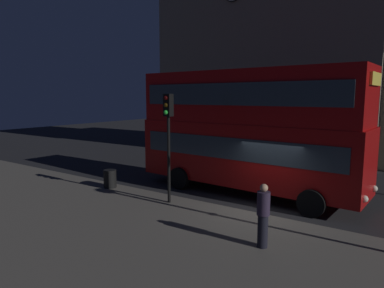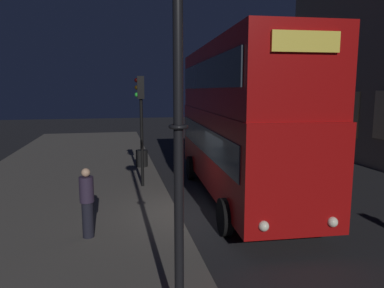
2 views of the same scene
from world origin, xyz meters
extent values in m
plane|color=#232326|center=(0.00, 0.00, 0.00)|extent=(80.00, 80.00, 0.00)
cube|color=#5B564F|center=(0.00, -4.41, 0.06)|extent=(44.00, 7.86, 0.12)
cube|color=gray|center=(-5.36, 14.03, 8.29)|extent=(15.77, 7.87, 16.58)
cube|color=#E5C67F|center=(-10.09, 10.06, 2.24)|extent=(2.02, 0.06, 2.40)
cube|color=#E5C67F|center=(-6.94, 10.06, 2.56)|extent=(2.02, 0.06, 2.44)
cube|color=#F9E09E|center=(-3.78, 10.06, 2.68)|extent=(2.02, 0.06, 2.30)
cube|color=#E5C67F|center=(-0.63, 10.06, 2.71)|extent=(2.02, 0.06, 2.54)
cube|color=#9E0C0C|center=(-1.69, 1.99, 1.82)|extent=(10.08, 3.12, 2.63)
cube|color=#9E0C0C|center=(-1.69, 1.99, 4.25)|extent=(9.88, 3.06, 2.22)
cube|color=#2D3842|center=(-1.69, 1.99, 2.15)|extent=(9.29, 3.13, 0.90)
cube|color=#2D3842|center=(-1.69, 1.99, 4.36)|extent=(9.29, 3.13, 0.90)
cube|color=#F2D84C|center=(3.23, 1.70, 4.86)|extent=(0.17, 1.52, 0.44)
sphere|color=white|center=(3.34, 2.52, 0.85)|extent=(0.24, 0.24, 0.24)
sphere|color=white|center=(3.25, 0.87, 0.85)|extent=(0.24, 0.24, 0.24)
cylinder|color=black|center=(1.76, 3.11, 0.50)|extent=(1.02, 0.30, 1.01)
cylinder|color=black|center=(1.61, 0.47, 0.50)|extent=(1.02, 0.30, 1.01)
cylinder|color=black|center=(-4.34, 3.47, 0.50)|extent=(1.02, 0.30, 1.01)
cylinder|color=black|center=(-4.50, 0.83, 0.50)|extent=(1.02, 0.30, 1.01)
cylinder|color=black|center=(-3.39, -1.32, 1.82)|extent=(0.12, 0.12, 3.39)
cube|color=black|center=(-3.39, -1.32, 3.94)|extent=(0.33, 0.27, 0.85)
sphere|color=black|center=(-3.39, -1.47, 4.21)|extent=(0.17, 0.17, 0.17)
sphere|color=black|center=(-3.39, -1.47, 3.94)|extent=(0.17, 0.17, 0.17)
sphere|color=green|center=(-3.39, -1.47, 3.67)|extent=(0.17, 0.17, 0.17)
cylinder|color=black|center=(1.26, -3.05, 0.58)|extent=(0.29, 0.29, 0.93)
cylinder|color=#2D2338|center=(1.26, -3.05, 1.37)|extent=(0.36, 0.36, 0.65)
sphere|color=tan|center=(1.26, -3.05, 1.81)|extent=(0.22, 0.22, 0.22)
cylinder|color=black|center=(-7.01, -1.09, 0.53)|extent=(0.58, 0.58, 0.82)
camera|label=1|loc=(4.76, -11.61, 4.27)|focal=32.09mm
camera|label=2|loc=(10.26, -2.27, 3.84)|focal=33.22mm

